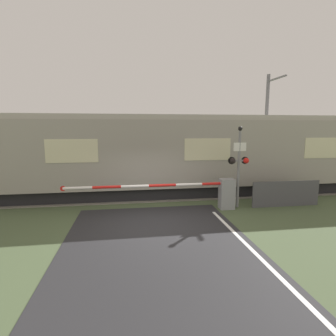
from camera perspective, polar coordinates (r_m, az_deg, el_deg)
ground_plane at (r=9.31m, az=-3.25°, el=-12.27°), size 80.00×80.00×0.00m
track_bed at (r=13.44m, az=-4.98°, el=-5.59°), size 36.00×3.20×0.13m
train at (r=13.54m, az=6.63°, el=3.04°), size 21.46×3.15×3.94m
crossing_barrier at (r=10.95m, az=9.64°, el=-5.24°), size 6.87×0.44×1.26m
signal_post at (r=11.28m, az=15.19°, el=1.29°), size 0.89×0.26×3.40m
catenary_pole at (r=17.19m, az=20.59°, el=8.34°), size 0.20×1.90×6.49m
roadside_fence at (r=12.32m, az=24.29°, el=-5.13°), size 3.03×0.06×1.10m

